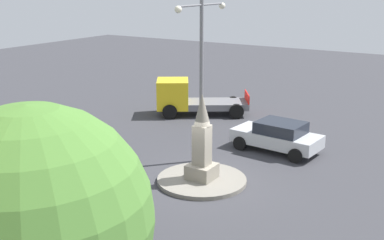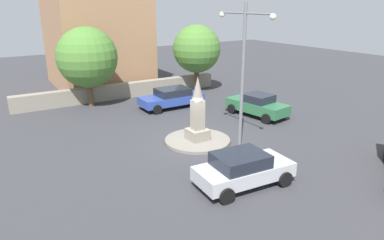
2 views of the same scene
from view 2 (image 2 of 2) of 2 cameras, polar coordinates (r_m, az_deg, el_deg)
ground_plane at (r=19.15m, az=0.88°, el=-3.52°), size 80.00×80.00×0.00m
traffic_island at (r=19.12m, az=0.88°, el=-3.30°), size 3.50×3.50×0.16m
monument at (r=18.62m, az=0.91°, el=0.95°), size 1.02×1.02×3.40m
streetlamp at (r=17.16m, az=8.21°, el=8.92°), size 3.72×0.28×7.16m
car_silver_approaching at (r=14.64m, az=8.17°, el=-7.71°), size 2.30×4.16×1.42m
car_blue_parked_right at (r=25.24m, az=-3.27°, el=3.65°), size 2.11×4.54×1.39m
car_green_passing at (r=23.69m, az=10.44°, el=2.41°), size 4.31×2.39×1.47m
stone_boundary_wall at (r=28.42m, az=-10.99°, el=4.65°), size 1.17×16.22×1.13m
corner_building at (r=33.24m, az=-15.06°, el=13.26°), size 8.77×7.80×9.07m
tree_near_wall at (r=26.10m, az=-16.47°, el=9.59°), size 4.21×4.21×5.61m
tree_mid_cluster at (r=29.70m, az=0.76°, el=11.32°), size 3.91×3.91×5.47m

